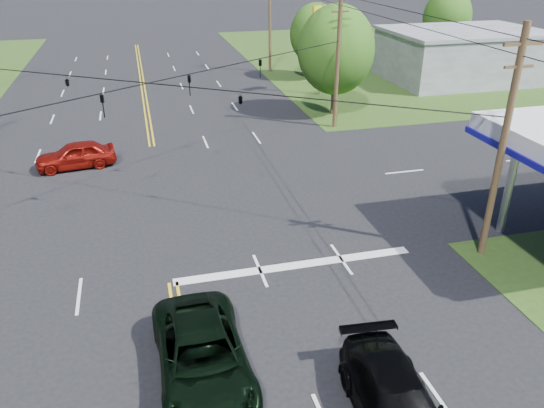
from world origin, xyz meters
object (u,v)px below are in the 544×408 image
object	(u,v)px
pole_ne	(338,58)
tree_right_b	(316,34)
pickup_dkgreen	(203,356)
pole_se	(503,144)
tree_right_a	(336,50)
suv_black	(396,404)
retail_ne	(462,57)
tree_far_r	(447,17)
pole_right_far	(270,19)

from	to	relation	value
pole_ne	tree_right_b	size ratio (longest dim) A/B	1.34
tree_right_b	pickup_dkgreen	distance (m)	40.70
pole_se	tree_right_a	xyz separation A→B (m)	(1.00, 21.00, -0.05)
pole_ne	suv_black	size ratio (longest dim) A/B	1.81
suv_black	retail_ne	bearing A→B (deg)	60.47
tree_right_a	pickup_dkgreen	distance (m)	28.94
tree_right_a	pole_ne	bearing A→B (deg)	-108.43
tree_right_b	pole_se	bearing A→B (deg)	-96.05
tree_right_b	suv_black	world-z (taller)	tree_right_b
tree_right_b	retail_ne	bearing A→B (deg)	-16.50
pole_ne	pickup_dkgreen	distance (m)	25.87
retail_ne	tree_far_r	xyz separation A→B (m)	(4.00, 10.00, 2.34)
pickup_dkgreen	tree_right_b	bearing A→B (deg)	65.70
tree_far_r	tree_right_a	bearing A→B (deg)	-138.01
pole_ne	pole_right_far	size ratio (longest dim) A/B	0.95
tree_right_a	suv_black	distance (m)	29.95
pole_right_far	tree_right_a	xyz separation A→B (m)	(1.00, -16.00, -0.30)
pole_right_far	suv_black	world-z (taller)	pole_right_far
pole_ne	pole_right_far	xyz separation A→B (m)	(0.00, 19.00, 0.25)
pole_se	pickup_dkgreen	bearing A→B (deg)	-161.14
pickup_dkgreen	suv_black	xyz separation A→B (m)	(4.82, -3.10, -0.05)
retail_ne	tree_far_r	world-z (taller)	tree_far_r
pole_ne	pole_right_far	bearing A→B (deg)	90.00
pole_ne	suv_black	bearing A→B (deg)	-106.84
suv_black	tree_far_r	bearing A→B (deg)	62.89
retail_ne	tree_right_a	distance (m)	18.09
suv_black	pole_se	bearing A→B (deg)	48.45
suv_black	tree_right_a	bearing A→B (deg)	77.62
pole_right_far	retail_ne	bearing A→B (deg)	-25.20
retail_ne	suv_black	size ratio (longest dim) A/B	2.67
retail_ne	suv_black	world-z (taller)	retail_ne
tree_right_b	tree_far_r	size ratio (longest dim) A/B	0.93
retail_ne	suv_black	distance (m)	43.98
pole_right_far	tree_far_r	size ratio (longest dim) A/B	1.31
pole_ne	tree_right_b	world-z (taller)	pole_ne
pole_ne	suv_black	distance (m)	26.83
pole_ne	pole_right_far	distance (m)	19.00
pole_right_far	tree_far_r	world-z (taller)	pole_right_far
retail_ne	pole_se	bearing A→B (deg)	-120.38
pole_se	pole_right_far	xyz separation A→B (m)	(0.00, 37.00, 0.25)
pole_se	pole_right_far	world-z (taller)	pole_right_far
pole_right_far	tree_far_r	xyz separation A→B (m)	(21.00, 2.00, -0.62)
retail_ne	tree_far_r	distance (m)	11.02
retail_ne	pickup_dkgreen	xyz separation A→B (m)	(-29.50, -33.27, -1.39)
retail_ne	tree_right_b	size ratio (longest dim) A/B	1.98
pole_se	suv_black	world-z (taller)	pole_se
pole_right_far	pickup_dkgreen	xyz separation A→B (m)	(-12.50, -41.27, -4.36)
retail_ne	pole_se	size ratio (longest dim) A/B	1.47
retail_ne	tree_right_b	distance (m)	14.22
pole_right_far	tree_right_b	world-z (taller)	pole_right_far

